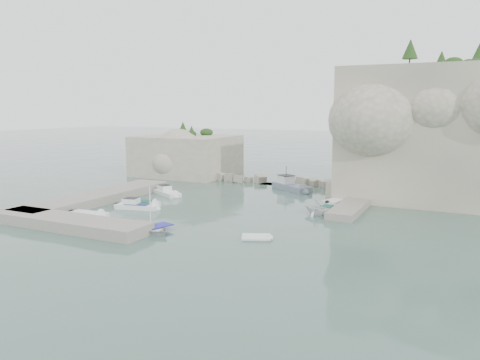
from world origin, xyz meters
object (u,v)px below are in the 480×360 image
at_px(tender_east_d, 341,198).
at_px(work_boat, 291,190).
at_px(motorboat_d, 137,209).
at_px(inflatable_dinghy, 256,239).
at_px(motorboat_e, 88,217).
at_px(motorboat_a, 167,195).
at_px(rowboat, 151,232).
at_px(tender_east_b, 327,211).
at_px(tender_east_a, 317,215).
at_px(motorboat_c, 141,206).
at_px(tender_east_c, 339,203).

relative_size(tender_east_d, work_boat, 0.59).
relative_size(motorboat_d, work_boat, 0.74).
bearing_deg(motorboat_d, inflatable_dinghy, -30.55).
xyz_separation_m(motorboat_d, motorboat_e, (-2.13, -5.91, 0.00)).
bearing_deg(motorboat_a, rowboat, -30.12).
xyz_separation_m(rowboat, tender_east_d, (12.14, 25.35, 0.00)).
relative_size(motorboat_a, tender_east_b, 1.52).
height_order(motorboat_d, tender_east_a, tender_east_a).
xyz_separation_m(motorboat_a, tender_east_a, (22.26, -2.58, 0.00)).
bearing_deg(tender_east_a, motorboat_d, 126.38).
bearing_deg(motorboat_c, tender_east_c, 23.33).
bearing_deg(tender_east_b, motorboat_e, 122.64).
relative_size(motorboat_a, tender_east_d, 1.32).
height_order(motorboat_e, tender_east_c, same).
bearing_deg(tender_east_c, tender_east_a, -163.24).
height_order(tender_east_c, tender_east_d, tender_east_d).
distance_m(inflatable_dinghy, tender_east_a, 12.40).
bearing_deg(tender_east_b, tender_east_d, 3.84).
bearing_deg(rowboat, inflatable_dinghy, -60.34).
relative_size(motorboat_c, tender_east_a, 1.43).
xyz_separation_m(motorboat_c, inflatable_dinghy, (18.83, -7.39, 0.00)).
xyz_separation_m(rowboat, tender_east_a, (12.24, 14.48, 0.00)).
bearing_deg(motorboat_c, motorboat_a, 93.49).
bearing_deg(tender_east_d, tender_east_a, -156.39).
distance_m(motorboat_a, tender_east_a, 22.41).
bearing_deg(motorboat_e, tender_east_c, 38.52).
distance_m(motorboat_e, work_boat, 29.86).
relative_size(motorboat_d, tender_east_b, 1.45).
distance_m(rowboat, work_boat, 28.64).
bearing_deg(motorboat_e, tender_east_a, 26.40).
relative_size(motorboat_a, rowboat, 1.22).
distance_m(inflatable_dinghy, work_boat, 26.78).
xyz_separation_m(motorboat_e, motorboat_c, (1.42, 7.57, 0.00)).
height_order(motorboat_d, rowboat, motorboat_d).
distance_m(inflatable_dinghy, tender_east_b, 14.74).
relative_size(motorboat_e, tender_east_c, 0.90).
bearing_deg(work_boat, motorboat_c, -90.09).
xyz_separation_m(tender_east_a, tender_east_d, (-0.10, 10.87, 0.00)).
xyz_separation_m(motorboat_d, tender_east_a, (20.21, 6.50, 0.00)).
relative_size(motorboat_e, motorboat_c, 0.96).
distance_m(motorboat_a, rowboat, 19.79).
bearing_deg(motorboat_a, motorboat_c, -50.30).
bearing_deg(inflatable_dinghy, work_boat, 79.79).
height_order(rowboat, work_boat, work_boat).
bearing_deg(motorboat_d, motorboat_a, 89.71).
height_order(tender_east_c, work_boat, work_boat).
bearing_deg(motorboat_a, work_boat, 68.09).
bearing_deg(motorboat_d, tender_east_b, 9.97).
distance_m(motorboat_a, tender_east_c, 23.36).
bearing_deg(tender_east_b, rowboat, 142.66).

